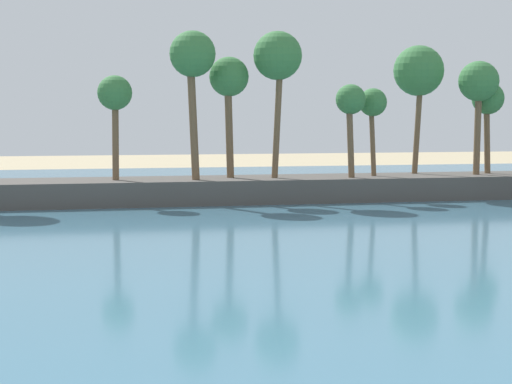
# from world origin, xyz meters

# --- Properties ---
(sea) EXTENTS (220.00, 87.17, 0.06)m
(sea) POSITION_xyz_m (0.00, 52.07, 0.03)
(sea) COLOR teal
(sea) RESTS_ON ground
(palm_headland) EXTENTS (88.14, 6.40, 13.01)m
(palm_headland) POSITION_xyz_m (2.14, 55.66, 4.02)
(palm_headland) COLOR #514C47
(palm_headland) RESTS_ON ground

